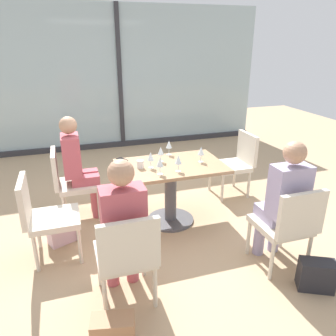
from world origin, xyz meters
TOP-DOWN VIEW (x-y plane):
  - ground_plane at (0.00, 0.00)m, footprint 12.00×12.00m
  - window_wall_backdrop at (0.00, 3.20)m, footprint 5.75×0.10m
  - dining_table_main at (0.00, 0.00)m, footprint 1.21×0.78m
  - chair_front_right at (0.75, -1.17)m, footprint 0.46×0.50m
  - chair_front_left at (-0.75, -1.17)m, footprint 0.46×0.50m
  - chair_far_left at (-1.12, 0.46)m, footprint 0.50×0.46m
  - chair_side_end at (-1.39, -0.31)m, footprint 0.50×0.46m
  - chair_far_right at (1.12, 0.46)m, footprint 0.50×0.46m
  - person_front_right at (0.75, -1.06)m, footprint 0.34×0.39m
  - person_front_left at (-0.75, -1.06)m, footprint 0.34×0.39m
  - person_far_left at (-1.01, 0.46)m, footprint 0.39×0.34m
  - wine_glass_0 at (0.01, -0.22)m, footprint 0.07×0.07m
  - wine_glass_1 at (0.36, -0.02)m, footprint 0.07×0.07m
  - wine_glass_2 at (-0.24, -0.03)m, footprint 0.07×0.07m
  - wine_glass_3 at (-0.08, 0.12)m, footprint 0.07×0.07m
  - wine_glass_4 at (0.09, 0.33)m, footprint 0.07×0.07m
  - wine_glass_5 at (-0.20, -0.24)m, footprint 0.07×0.07m
  - coffee_cup at (-0.35, 0.00)m, footprint 0.08×0.08m
  - cell_phone_on_table at (-0.50, 0.32)m, footprint 0.12×0.16m
  - handbag_0 at (0.85, -1.49)m, footprint 0.34×0.28m
  - handbag_1 at (-0.93, -1.57)m, footprint 0.33×0.22m
  - handbag_2 at (-1.25, -0.07)m, footprint 0.34×0.27m

SIDE VIEW (x-z plane):
  - ground_plane at x=0.00m, z-range 0.00..0.00m
  - handbag_0 at x=0.85m, z-range 0.00..0.28m
  - handbag_1 at x=-0.93m, z-range 0.00..0.28m
  - handbag_2 at x=-1.25m, z-range 0.00..0.28m
  - chair_front_right at x=0.75m, z-range 0.06..0.93m
  - chair_front_left at x=-0.75m, z-range 0.06..0.93m
  - chair_far_left at x=-1.12m, z-range 0.06..0.93m
  - chair_side_end at x=-1.39m, z-range 0.06..0.93m
  - chair_far_right at x=1.12m, z-range 0.06..0.93m
  - dining_table_main at x=0.00m, z-range 0.16..0.89m
  - person_front_right at x=0.75m, z-range 0.07..1.33m
  - person_front_left at x=-0.75m, z-range 0.07..1.33m
  - person_far_left at x=-1.01m, z-range 0.07..1.33m
  - cell_phone_on_table at x=-0.50m, z-range 0.73..0.74m
  - coffee_cup at x=-0.35m, z-range 0.73..0.82m
  - wine_glass_0 at x=0.01m, z-range 0.77..0.95m
  - wine_glass_1 at x=0.36m, z-range 0.77..0.95m
  - wine_glass_2 at x=-0.24m, z-range 0.77..0.95m
  - wine_glass_3 at x=-0.08m, z-range 0.77..0.95m
  - wine_glass_4 at x=0.09m, z-range 0.77..0.95m
  - wine_glass_5 at x=-0.20m, z-range 0.77..0.95m
  - window_wall_backdrop at x=0.00m, z-range -0.14..2.56m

